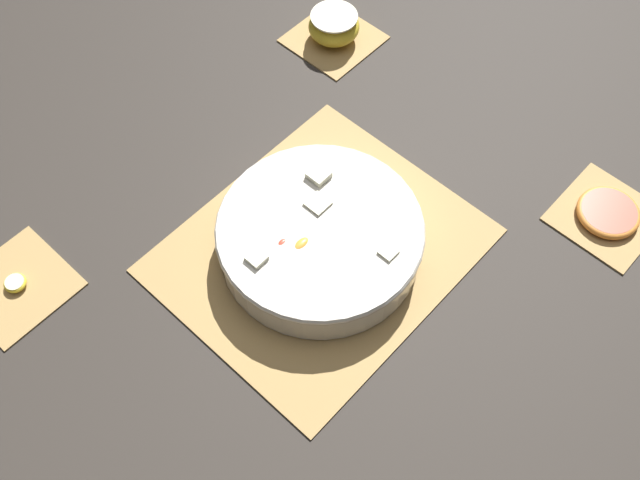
{
  "coord_description": "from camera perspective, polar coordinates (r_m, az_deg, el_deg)",
  "views": [
    {
      "loc": [
        0.41,
        0.38,
        0.95
      ],
      "look_at": [
        0.0,
        0.0,
        0.03
      ],
      "focal_mm": 42.0,
      "sensor_mm": 36.0,
      "label": 1
    }
  ],
  "objects": [
    {
      "name": "coaster_mat_near_left",
      "position": [
        1.38,
        1.05,
        15.11
      ],
      "size": [
        0.14,
        0.14,
        0.01
      ],
      "color": "#A8844C",
      "rests_on": "ground_plane"
    },
    {
      "name": "grapefruit_slice",
      "position": [
        1.2,
        21.11,
        1.96
      ],
      "size": [
        0.09,
        0.09,
        0.01
      ],
      "color": "red",
      "rests_on": "coaster_mat_far_left"
    },
    {
      "name": "banana_coin_single",
      "position": [
        1.15,
        -22.21,
        -3.05
      ],
      "size": [
        0.03,
        0.03,
        0.01
      ],
      "color": "beige",
      "rests_on": "coaster_mat_near_right"
    },
    {
      "name": "fruit_salad_bowl",
      "position": [
        1.07,
        0.02,
        0.29
      ],
      "size": [
        0.3,
        0.3,
        0.07
      ],
      "color": "silver",
      "rests_on": "bamboo_mat_center"
    },
    {
      "name": "apple_half",
      "position": [
        1.36,
        1.07,
        15.99
      ],
      "size": [
        0.09,
        0.09,
        0.05
      ],
      "color": "gold",
      "rests_on": "coaster_mat_near_left"
    },
    {
      "name": "coaster_mat_far_left",
      "position": [
        1.21,
        20.98,
        1.73
      ],
      "size": [
        0.14,
        0.14,
        0.01
      ],
      "color": "#A8844C",
      "rests_on": "ground_plane"
    },
    {
      "name": "bamboo_mat_center",
      "position": [
        1.1,
        0.0,
        -0.74
      ],
      "size": [
        0.43,
        0.37,
        0.01
      ],
      "color": "#A8844C",
      "rests_on": "ground_plane"
    },
    {
      "name": "ground_plane",
      "position": [
        1.1,
        0.0,
        -0.82
      ],
      "size": [
        6.0,
        6.0,
        0.0
      ],
      "primitive_type": "plane",
      "color": "#2D2823"
    },
    {
      "name": "coaster_mat_near_right",
      "position": [
        1.15,
        -22.09,
        -3.23
      ],
      "size": [
        0.14,
        0.14,
        0.01
      ],
      "color": "#A8844C",
      "rests_on": "ground_plane"
    }
  ]
}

